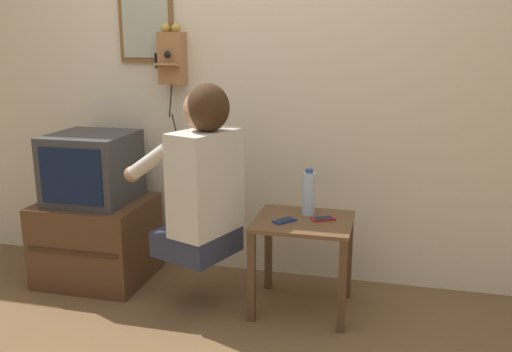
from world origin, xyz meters
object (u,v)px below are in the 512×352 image
person (202,176)px  cell_phone_spare (323,219)px  television (92,168)px  water_bottle (309,193)px  cell_phone_held (285,220)px  framed_picture (146,28)px  wall_phone_antique (172,57)px

person → cell_phone_spare: size_ratio=6.81×
television → cell_phone_spare: size_ratio=3.46×
person → water_bottle: bearing=-45.7°
television → person: bearing=-16.3°
person → cell_phone_spare: person is taller
person → cell_phone_spare: (0.63, 0.15, -0.23)m
person → cell_phone_held: 0.50m
water_bottle → framed_picture: bearing=163.3°
water_bottle → person: bearing=-156.5°
framed_picture → cell_phone_spare: 1.60m
cell_phone_held → cell_phone_spare: (0.20, 0.08, 0.00)m
framed_picture → cell_phone_held: bearing=-26.4°
wall_phone_antique → water_bottle: bearing=-17.3°
television → framed_picture: size_ratio=1.14×
television → water_bottle: bearing=0.2°
television → water_bottle: television is taller
person → cell_phone_held: bearing=-59.6°
framed_picture → cell_phone_spare: size_ratio=3.02×
television → cell_phone_held: bearing=-7.2°
cell_phone_held → cell_phone_spare: size_ratio=0.97×
person → wall_phone_antique: size_ratio=1.28×
person → wall_phone_antique: wall_phone_antique is taller
television → cell_phone_spare: (1.42, -0.07, -0.19)m
television → cell_phone_spare: 1.43m
person → television: 0.82m
cell_phone_held → television: bearing=-147.7°
person → cell_phone_held: size_ratio=7.00×
person → wall_phone_antique: bearing=55.7°
wall_phone_antique → cell_phone_spare: wall_phone_antique is taller
cell_phone_spare → television: bearing=-121.2°
wall_phone_antique → cell_phone_spare: bearing=-19.9°
television → cell_phone_spare: television is taller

